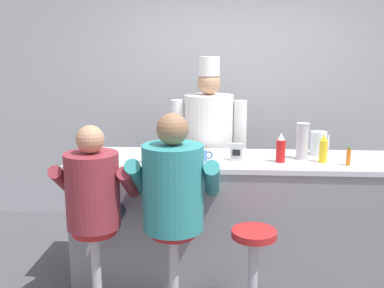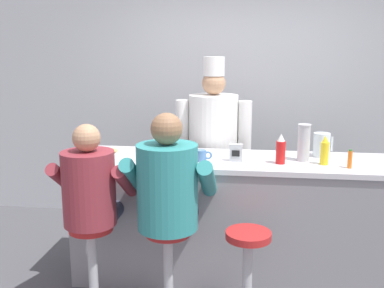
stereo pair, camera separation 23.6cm
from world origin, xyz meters
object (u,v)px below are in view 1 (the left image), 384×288
at_px(cereal_bowl, 84,159).
at_px(cup_stack_steel, 302,141).
at_px(napkin_dispenser_chrome, 237,152).
at_px(water_pitcher_clear, 318,143).
at_px(breakfast_plate, 109,154).
at_px(coffee_mug_blue, 203,155).
at_px(hot_sauce_bottle_orange, 349,157).
at_px(ketchup_bottle_red, 281,148).
at_px(cook_in_whites_near, 208,145).
at_px(coffee_mug_tan, 150,156).
at_px(empty_stool_round, 253,260).
at_px(diner_seated_teal, 174,191).
at_px(diner_seated_maroon, 94,196).
at_px(mustard_bottle_yellow, 323,149).

bearing_deg(cereal_bowl, cup_stack_steel, 7.59).
bearing_deg(napkin_dispenser_chrome, water_pitcher_clear, 19.26).
relative_size(breakfast_plate, coffee_mug_blue, 2.09).
height_order(hot_sauce_bottle_orange, cup_stack_steel, cup_stack_steel).
relative_size(ketchup_bottle_red, cook_in_whites_near, 0.13).
height_order(coffee_mug_tan, empty_stool_round, coffee_mug_tan).
bearing_deg(hot_sauce_bottle_orange, cup_stack_steel, 150.01).
xyz_separation_m(water_pitcher_clear, diner_seated_teal, (-1.14, -0.76, -0.20)).
bearing_deg(cook_in_whites_near, hot_sauce_bottle_orange, -36.84).
bearing_deg(cup_stack_steel, empty_stool_round, -122.94).
bearing_deg(diner_seated_maroon, cook_in_whites_near, 58.15).
bearing_deg(napkin_dispenser_chrome, ketchup_bottle_red, -5.76).
xyz_separation_m(diner_seated_teal, empty_stool_round, (0.56, -0.04, -0.48)).
relative_size(hot_sauce_bottle_orange, diner_seated_maroon, 0.10).
relative_size(diner_seated_maroon, empty_stool_round, 2.06).
distance_m(hot_sauce_bottle_orange, diner_seated_teal, 1.37).
relative_size(cereal_bowl, diner_seated_teal, 0.11).
height_order(cup_stack_steel, empty_stool_round, cup_stack_steel).
distance_m(mustard_bottle_yellow, breakfast_plate, 1.73).
relative_size(ketchup_bottle_red, mustard_bottle_yellow, 1.04).
relative_size(coffee_mug_blue, empty_stool_round, 0.19).
xyz_separation_m(cup_stack_steel, napkin_dispenser_chrome, (-0.52, -0.08, -0.08)).
distance_m(hot_sauce_bottle_orange, cereal_bowl, 2.03).
height_order(cup_stack_steel, diner_seated_teal, diner_seated_teal).
xyz_separation_m(ketchup_bottle_red, napkin_dispenser_chrome, (-0.34, 0.03, -0.04)).
xyz_separation_m(diner_seated_maroon, cook_in_whites_near, (0.77, 1.23, 0.11)).
distance_m(ketchup_bottle_red, water_pitcher_clear, 0.44).
relative_size(breakfast_plate, cup_stack_steel, 0.91).
relative_size(cup_stack_steel, empty_stool_round, 0.43).
relative_size(coffee_mug_blue, diner_seated_maroon, 0.09).
bearing_deg(napkin_dispenser_chrome, diner_seated_maroon, -152.29).
bearing_deg(cereal_bowl, water_pitcher_clear, 11.78).
bearing_deg(napkin_dispenser_chrome, coffee_mug_tan, -170.87).
bearing_deg(cook_in_whites_near, ketchup_bottle_red, -51.81).
relative_size(hot_sauce_bottle_orange, cereal_bowl, 0.88).
relative_size(mustard_bottle_yellow, empty_stool_round, 0.33).
relative_size(water_pitcher_clear, empty_stool_round, 0.29).
xyz_separation_m(ketchup_bottle_red, mustard_bottle_yellow, (0.33, 0.01, -0.00)).
bearing_deg(cook_in_whites_near, breakfast_plate, -142.95).
distance_m(ketchup_bottle_red, cup_stack_steel, 0.22).
bearing_deg(ketchup_bottle_red, diner_seated_teal, -148.12).
distance_m(napkin_dispenser_chrome, cook_in_whites_near, 0.75).
distance_m(coffee_mug_blue, napkin_dispenser_chrome, 0.27).
relative_size(breakfast_plate, diner_seated_maroon, 0.19).
xyz_separation_m(mustard_bottle_yellow, water_pitcher_clear, (0.02, 0.26, -0.01)).
distance_m(diner_seated_maroon, empty_stool_round, 1.20).
height_order(water_pitcher_clear, cup_stack_steel, cup_stack_steel).
height_order(coffee_mug_blue, napkin_dispenser_chrome, napkin_dispenser_chrome).
height_order(cereal_bowl, cook_in_whites_near, cook_in_whites_near).
xyz_separation_m(mustard_bottle_yellow, cereal_bowl, (-1.86, -0.13, -0.08)).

